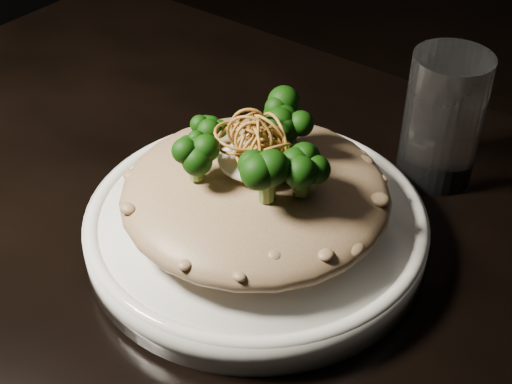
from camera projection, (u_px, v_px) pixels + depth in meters
The scene contains 7 objects.
table at pixel (220, 345), 0.65m from camera, with size 1.10×0.80×0.75m.
plate at pixel (256, 227), 0.63m from camera, with size 0.30×0.30×0.03m, color white.
risotto at pixel (256, 193), 0.60m from camera, with size 0.23×0.23×0.05m, color brown.
broccoli at pixel (254, 143), 0.57m from camera, with size 0.15×0.15×0.05m, color black, non-canonical shape.
cheese at pixel (257, 158), 0.58m from camera, with size 0.06×0.06×0.02m, color white.
shallots at pixel (258, 131), 0.56m from camera, with size 0.06×0.06×0.04m, color brown, non-canonical shape.
drinking_glass at pixel (443, 118), 0.68m from camera, with size 0.07×0.07×0.13m, color white.
Camera 1 is at (0.28, -0.31, 1.18)m, focal length 50.00 mm.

